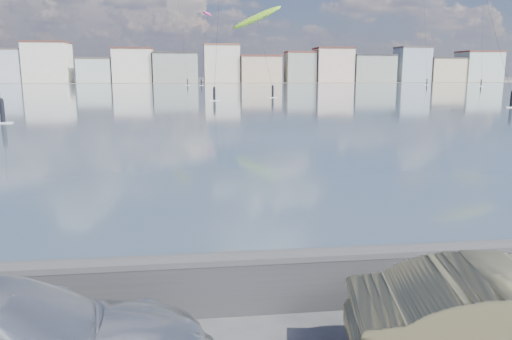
{
  "coord_description": "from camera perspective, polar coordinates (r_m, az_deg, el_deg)",
  "views": [
    {
      "loc": [
        -0.15,
        -5.14,
        4.02
      ],
      "look_at": [
        1.0,
        4.0,
        2.2
      ],
      "focal_mm": 35.0,
      "sensor_mm": 36.0,
      "label": 1
    }
  ],
  "objects": [
    {
      "name": "kitesurfer_17",
      "position": [
        88.66,
        0.09,
        16.92
      ],
      "size": [
        8.82,
        12.8,
        15.64
      ],
      "color": "#8CD826",
      "rests_on": "ground"
    },
    {
      "name": "kitesurfer_3",
      "position": [
        161.71,
        -5.57,
        17.26
      ],
      "size": [
        5.4,
        15.69,
        22.68
      ],
      "color": "#E5338C",
      "rests_on": "ground"
    },
    {
      "name": "bay_water",
      "position": [
        96.72,
        -7.19,
        8.71
      ],
      "size": [
        500.0,
        177.0,
        0.0
      ],
      "primitive_type": "cube",
      "color": "#32454E",
      "rests_on": "ground"
    },
    {
      "name": "seawall",
      "position": [
        8.56,
        -5.69,
        -12.56
      ],
      "size": [
        400.0,
        0.36,
        1.08
      ],
      "color": "#28282B",
      "rests_on": "ground"
    },
    {
      "name": "far_shore_strip",
      "position": [
        205.18,
        -7.27,
        9.97
      ],
      "size": [
        500.0,
        60.0,
        0.0
      ],
      "primitive_type": "cube",
      "color": "#4C473D",
      "rests_on": "ground"
    },
    {
      "name": "far_buildings",
      "position": [
        191.15,
        -6.91,
        11.7
      ],
      "size": [
        240.79,
        13.26,
        14.6
      ],
      "color": "#B7C6BC",
      "rests_on": "ground"
    }
  ]
}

